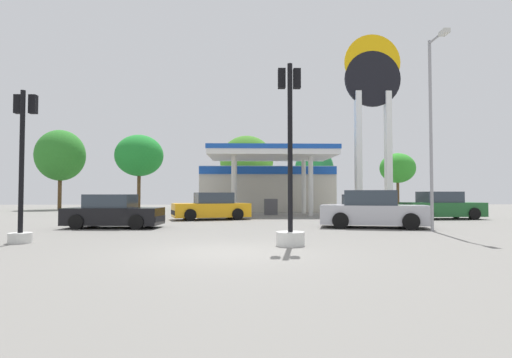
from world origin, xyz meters
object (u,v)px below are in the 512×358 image
object	(u,v)px
tree_1	(139,156)
car_4	(211,207)
car_2	(364,208)
tree_2	(247,161)
tree_0	(60,155)
car_1	(113,213)
tree_4	(398,168)
car_0	(373,211)
traffic_signal_1	(290,191)
traffic_signal_0	(22,183)
tree_3	(314,169)
car_3	(442,207)
station_pole_sign	(373,100)
corner_streetlamp	(433,116)

from	to	relation	value
tree_1	car_4	bearing A→B (deg)	-61.70
car_2	tree_2	world-z (taller)	tree_2
tree_0	car_1	bearing A→B (deg)	-60.83
tree_1	tree_4	size ratio (longest dim) A/B	1.29
car_0	traffic_signal_1	distance (m)	7.39
tree_0	tree_2	world-z (taller)	tree_0
car_4	tree_0	size ratio (longest dim) A/B	0.62
traffic_signal_1	tree_1	size ratio (longest dim) A/B	0.75
tree_1	tree_4	bearing A→B (deg)	1.97
traffic_signal_0	tree_3	world-z (taller)	tree_3
tree_1	car_0	bearing A→B (deg)	-53.03
car_3	tree_2	world-z (taller)	tree_2
tree_2	tree_3	world-z (taller)	tree_2
tree_2	station_pole_sign	bearing A→B (deg)	-44.48
tree_1	tree_0	bearing A→B (deg)	175.97
tree_1	corner_streetlamp	distance (m)	28.03
station_pole_sign	tree_0	world-z (taller)	station_pole_sign
car_3	tree_4	xyz separation A→B (m)	(3.23, 15.19, 3.19)
traffic_signal_1	tree_2	size ratio (longest dim) A/B	0.78
tree_1	corner_streetlamp	size ratio (longest dim) A/B	0.92
car_1	car_3	xyz separation A→B (m)	(17.06, 5.76, 0.07)
tree_2	corner_streetlamp	world-z (taller)	corner_streetlamp
car_1	tree_3	size ratio (longest dim) A/B	0.71
tree_1	tree_3	distance (m)	16.38
car_1	car_2	distance (m)	13.52
car_2	tree_1	size ratio (longest dim) A/B	0.59
tree_4	corner_streetlamp	bearing A→B (deg)	-107.75
corner_streetlamp	station_pole_sign	bearing A→B (deg)	82.45
tree_0	traffic_signal_1	bearing A→B (deg)	-55.48
tree_1	tree_4	distance (m)	24.43
traffic_signal_0	car_0	bearing A→B (deg)	22.89
station_pole_sign	car_4	xyz separation A→B (m)	(-10.80, -4.73, -7.30)
car_1	tree_4	bearing A→B (deg)	45.92
car_3	traffic_signal_1	distance (m)	15.67
traffic_signal_1	tree_2	xyz separation A→B (m)	(-1.09, 24.99, 2.87)
tree_2	tree_4	world-z (taller)	tree_2
car_2	tree_2	bearing A→B (deg)	116.12
tree_1	tree_3	world-z (taller)	tree_1
tree_1	car_2	bearing A→B (deg)	-41.71
car_1	tree_0	distance (m)	24.03
station_pole_sign	tree_1	distance (m)	21.29
car_0	tree_0	bearing A→B (deg)	137.48
car_2	traffic_signal_1	xyz separation A→B (m)	(-5.50, -11.54, 0.90)
car_3	tree_4	world-z (taller)	tree_4
tree_2	tree_0	bearing A→B (deg)	174.13
car_1	tree_2	size ratio (longest dim) A/B	0.61
car_4	tree_1	xyz separation A→B (m)	(-7.84, 14.56, 4.28)
traffic_signal_1	tree_4	bearing A→B (deg)	63.68
car_0	car_1	size ratio (longest dim) A/B	1.17
car_0	car_4	distance (m)	9.34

